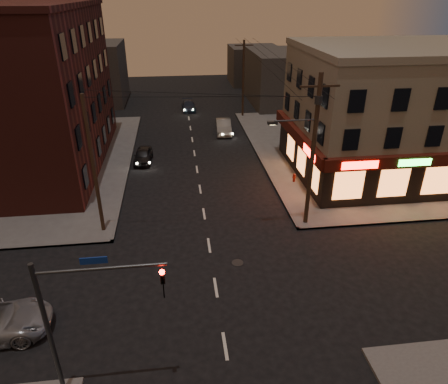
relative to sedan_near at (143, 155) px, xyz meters
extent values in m
plane|color=black|center=(4.83, -18.37, -0.65)|extent=(120.00, 120.00, 0.00)
cube|color=#514F4C|center=(22.83, 0.63, -0.58)|extent=(24.00, 28.00, 0.15)
cube|color=gray|center=(20.83, -4.87, 4.50)|extent=(15.00, 12.00, 10.00)
cube|color=gray|center=(20.83, -4.87, 9.75)|extent=(15.20, 12.20, 0.50)
cube|color=black|center=(20.83, -10.82, 1.20)|extent=(15.12, 0.25, 3.40)
cube|color=black|center=(13.38, -4.87, 1.20)|extent=(0.25, 12.12, 3.40)
cube|color=#43110A|center=(20.83, -11.12, 3.00)|extent=(15.60, 0.50, 0.90)
cube|color=#43110A|center=(13.08, -4.87, 3.00)|extent=(0.50, 12.60, 0.90)
cube|color=#FF140C|center=(15.53, -11.39, 3.00)|extent=(2.60, 0.06, 0.55)
cube|color=#26FF3F|center=(19.53, -11.39, 3.00)|extent=(2.40, 0.06, 0.50)
cube|color=#FF140C|center=(12.81, -8.67, 3.00)|extent=(0.06, 2.60, 0.55)
cube|color=orange|center=(20.23, -10.97, 1.30)|extent=(12.40, 0.08, 2.20)
cube|color=orange|center=(13.23, -5.87, 1.30)|extent=(0.08, 8.40, 2.20)
cube|color=#4D1D18|center=(-9.67, 0.63, 6.00)|extent=(12.00, 20.00, 13.00)
cube|color=#3F3D3A|center=(18.83, 19.63, 2.85)|extent=(10.00, 12.00, 7.00)
cube|color=#3F3D3A|center=(-8.17, 23.63, 3.35)|extent=(9.00, 10.00, 8.00)
cube|color=#3F3D3A|center=(16.83, 33.63, 2.35)|extent=(8.00, 8.00, 6.00)
cylinder|color=#382619|center=(11.63, -12.57, 4.50)|extent=(0.28, 0.28, 10.00)
cube|color=#382619|center=(11.63, -12.57, 8.70)|extent=(2.40, 0.12, 0.12)
cylinder|color=#333538|center=(11.63, -12.57, 7.90)|extent=(0.44, 0.44, 0.50)
cylinder|color=#333538|center=(10.33, -12.57, 6.70)|extent=(2.60, 0.10, 0.10)
cube|color=#333538|center=(8.93, -12.57, 6.60)|extent=(0.60, 0.25, 0.18)
cube|color=#FFD88C|center=(8.93, -12.57, 6.50)|extent=(0.35, 0.15, 0.04)
cylinder|color=#382619|center=(11.63, 13.63, 4.00)|extent=(0.26, 0.26, 9.00)
cylinder|color=#382619|center=(-1.97, -11.87, 4.00)|extent=(0.24, 0.24, 9.00)
cylinder|color=#333538|center=(-1.77, -23.97, 2.55)|extent=(0.18, 0.18, 6.40)
cylinder|color=#333538|center=(0.43, -23.97, 5.35)|extent=(4.40, 0.12, 0.12)
imported|color=black|center=(2.43, -23.97, 4.85)|extent=(0.16, 0.20, 1.00)
sphere|color=#FF0C05|center=(2.43, -24.09, 5.10)|extent=(0.20, 0.20, 0.20)
cube|color=navy|center=(0.23, -23.97, 5.70)|extent=(0.90, 0.05, 0.25)
imported|color=black|center=(0.00, 0.00, 0.00)|extent=(1.77, 3.91, 1.30)
imported|color=slate|center=(8.44, 7.42, 0.10)|extent=(1.87, 4.65, 1.50)
imported|color=#1C2438|center=(4.98, 17.35, -0.04)|extent=(1.86, 4.27, 1.22)
cylinder|color=maroon|center=(12.63, -6.20, -0.22)|extent=(0.26, 0.26, 0.56)
sphere|color=maroon|center=(12.63, -6.20, 0.08)|extent=(0.22, 0.22, 0.22)
cylinder|color=maroon|center=(12.63, -6.20, -0.11)|extent=(0.32, 0.20, 0.11)
cylinder|color=maroon|center=(12.63, -6.20, -0.11)|extent=(0.20, 0.32, 0.11)
camera|label=1|loc=(3.20, -35.16, 13.70)|focal=32.00mm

